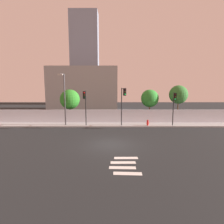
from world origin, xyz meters
TOP-DOWN VIEW (x-y plane):
  - ground_plane at (0.00, 0.00)m, footprint 80.00×80.00m
  - sidewalk at (0.00, 8.20)m, footprint 36.00×2.40m
  - perimeter_wall at (0.00, 9.49)m, footprint 36.00×0.18m
  - crosswalk_marking at (1.02, -4.53)m, footprint 2.17×3.04m
  - traffic_light_left at (7.90, 6.76)m, footprint 0.55×1.67m
  - traffic_light_center at (1.53, 6.85)m, footprint 0.55×1.57m
  - traffic_light_right at (-3.22, 6.67)m, footprint 0.35×1.86m
  - street_lamp_curbside at (-5.99, 7.50)m, footprint 0.60×1.87m
  - fire_hydrant at (4.80, 7.49)m, footprint 0.44×0.26m
  - roadside_tree_leftmost at (-5.98, 10.75)m, footprint 2.86×2.86m
  - roadside_tree_midleft at (5.62, 10.75)m, footprint 2.55×2.55m
  - roadside_tree_midright at (9.75, 10.75)m, footprint 2.67×2.67m
  - low_building_distant at (-5.87, 23.49)m, footprint 14.12×6.00m
  - tower_on_skyline at (-7.06, 35.49)m, footprint 7.17×5.00m

SIDE VIEW (x-z plane):
  - ground_plane at x=0.00m, z-range 0.00..0.00m
  - crosswalk_marking at x=1.02m, z-range 0.00..0.01m
  - sidewalk at x=0.00m, z-range 0.00..0.15m
  - fire_hydrant at x=4.80m, z-range 0.18..0.92m
  - perimeter_wall at x=0.00m, z-range 0.15..1.95m
  - roadside_tree_leftmost at x=-5.98m, z-range 0.92..5.64m
  - traffic_light_left at x=7.90m, z-range 1.17..5.46m
  - roadside_tree_midleft at x=5.62m, z-range 1.07..5.78m
  - traffic_light_right at x=-3.22m, z-range 1.22..5.73m
  - traffic_light_center at x=1.53m, z-range 1.27..6.14m
  - roadside_tree_midright at x=9.75m, z-range 1.32..6.64m
  - street_lamp_curbside at x=-5.99m, z-range 0.76..7.39m
  - low_building_distant at x=-5.87m, z-range 0.00..8.94m
  - tower_on_skyline at x=-7.06m, z-range 0.00..23.73m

